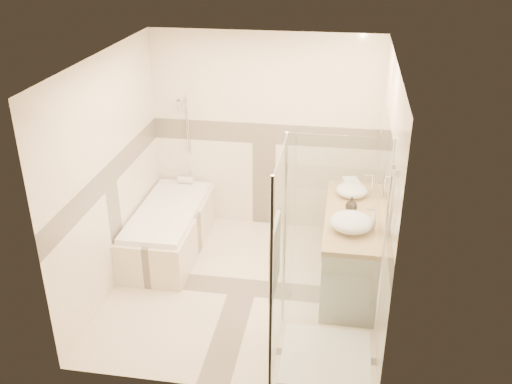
# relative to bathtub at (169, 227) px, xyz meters

# --- Properties ---
(room) EXTENTS (2.82, 3.02, 2.52)m
(room) POSITION_rel_bathtub_xyz_m (1.08, -0.64, 0.95)
(room) COLOR beige
(room) RESTS_ON ground
(bathtub) EXTENTS (0.75, 1.70, 0.56)m
(bathtub) POSITION_rel_bathtub_xyz_m (0.00, 0.00, 0.00)
(bathtub) COLOR beige
(bathtub) RESTS_ON ground
(vanity) EXTENTS (0.58, 1.62, 0.85)m
(vanity) POSITION_rel_bathtub_xyz_m (2.15, -0.35, 0.12)
(vanity) COLOR silver
(vanity) RESTS_ON ground
(shower_enclosure) EXTENTS (0.96, 0.93, 2.04)m
(shower_enclosure) POSITION_rel_bathtub_xyz_m (1.86, -1.62, 0.20)
(shower_enclosure) COLOR beige
(shower_enclosure) RESTS_ON ground
(vessel_sink_near) EXTENTS (0.35, 0.35, 0.14)m
(vessel_sink_near) POSITION_rel_bathtub_xyz_m (2.13, 0.08, 0.61)
(vessel_sink_near) COLOR white
(vessel_sink_near) RESTS_ON vanity
(vessel_sink_far) EXTENTS (0.43, 0.43, 0.17)m
(vessel_sink_far) POSITION_rel_bathtub_xyz_m (2.13, -0.70, 0.63)
(vessel_sink_far) COLOR white
(vessel_sink_far) RESTS_ON vanity
(faucet_near) EXTENTS (0.11, 0.03, 0.28)m
(faucet_near) POSITION_rel_bathtub_xyz_m (2.35, 0.08, 0.70)
(faucet_near) COLOR silver
(faucet_near) RESTS_ON vanity
(faucet_far) EXTENTS (0.11, 0.03, 0.26)m
(faucet_far) POSITION_rel_bathtub_xyz_m (2.35, -0.70, 0.69)
(faucet_far) COLOR silver
(faucet_far) RESTS_ON vanity
(amenity_bottle_a) EXTENTS (0.07, 0.08, 0.14)m
(amenity_bottle_a) POSITION_rel_bathtub_xyz_m (2.13, -0.28, 0.61)
(amenity_bottle_a) COLOR black
(amenity_bottle_a) RESTS_ON vanity
(amenity_bottle_b) EXTENTS (0.15, 0.15, 0.17)m
(amenity_bottle_b) POSITION_rel_bathtub_xyz_m (2.13, -0.29, 0.63)
(amenity_bottle_b) COLOR black
(amenity_bottle_b) RESTS_ON vanity
(folded_towels) EXTENTS (0.23, 0.31, 0.09)m
(folded_towels) POSITION_rel_bathtub_xyz_m (2.13, 0.29, 0.59)
(folded_towels) COLOR silver
(folded_towels) RESTS_ON vanity
(rolled_towel) EXTENTS (0.20, 0.09, 0.09)m
(rolled_towel) POSITION_rel_bathtub_xyz_m (0.02, 0.72, 0.30)
(rolled_towel) COLOR silver
(rolled_towel) RESTS_ON bathtub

